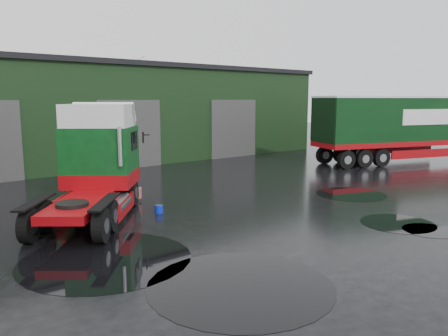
{
  "coord_description": "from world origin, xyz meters",
  "views": [
    {
      "loc": [
        -9.98,
        -9.3,
        4.05
      ],
      "look_at": [
        -0.55,
        2.18,
        1.7
      ],
      "focal_mm": 35.0,
      "sensor_mm": 36.0,
      "label": 1
    }
  ],
  "objects_px": {
    "wash_bucket": "(159,209)",
    "tree_back_b": "(127,102)",
    "hero_tractor": "(86,164)",
    "lorry_right": "(406,129)",
    "warehouse": "(89,112)"
  },
  "relations": [
    {
      "from": "wash_bucket",
      "to": "tree_back_b",
      "type": "distance_m",
      "value": 28.95
    },
    {
      "from": "wash_bucket",
      "to": "hero_tractor",
      "type": "bearing_deg",
      "value": 167.27
    },
    {
      "from": "lorry_right",
      "to": "wash_bucket",
      "type": "distance_m",
      "value": 19.25
    },
    {
      "from": "lorry_right",
      "to": "wash_bucket",
      "type": "xyz_separation_m",
      "value": [
        -19.12,
        -1.04,
        -2.0
      ]
    },
    {
      "from": "warehouse",
      "to": "lorry_right",
      "type": "distance_m",
      "value": 21.24
    },
    {
      "from": "hero_tractor",
      "to": "tree_back_b",
      "type": "xyz_separation_m",
      "value": [
        14.5,
        25.5,
        1.79
      ]
    },
    {
      "from": "warehouse",
      "to": "lorry_right",
      "type": "height_order",
      "value": "warehouse"
    },
    {
      "from": "hero_tractor",
      "to": "tree_back_b",
      "type": "bearing_deg",
      "value": 99.42
    },
    {
      "from": "hero_tractor",
      "to": "lorry_right",
      "type": "bearing_deg",
      "value": 40.38
    },
    {
      "from": "lorry_right",
      "to": "wash_bucket",
      "type": "bearing_deg",
      "value": -67.53
    },
    {
      "from": "hero_tractor",
      "to": "lorry_right",
      "type": "distance_m",
      "value": 21.51
    },
    {
      "from": "tree_back_b",
      "to": "warehouse",
      "type": "bearing_deg",
      "value": -128.66
    },
    {
      "from": "warehouse",
      "to": "lorry_right",
      "type": "bearing_deg",
      "value": -45.0
    },
    {
      "from": "lorry_right",
      "to": "wash_bucket",
      "type": "relative_size",
      "value": 54.69
    },
    {
      "from": "tree_back_b",
      "to": "hero_tractor",
      "type": "bearing_deg",
      "value": -119.62
    }
  ]
}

